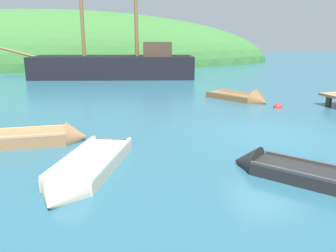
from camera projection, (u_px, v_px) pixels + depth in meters
name	position (u px, v px, depth m)	size (l,w,h in m)	color
ground_plane	(267.00, 134.00, 11.64)	(120.00, 120.00, 0.00)	#285B70
shore_hill	(54.00, 65.00, 40.76)	(55.61, 19.73, 12.66)	#387033
sailing_ship	(116.00, 70.00, 27.48)	(15.50, 6.64, 11.63)	black
rowboat_outer_left	(42.00, 139.00, 10.59)	(3.11, 1.13, 1.03)	#9E7047
rowboat_far	(286.00, 172.00, 8.12)	(2.68, 3.06, 0.96)	black
rowboat_outer_right	(243.00, 99.00, 17.69)	(2.63, 3.62, 1.15)	brown
rowboat_portside	(82.00, 175.00, 7.96)	(2.64, 4.03, 1.13)	beige
buoy_red	(278.00, 108.00, 15.93)	(0.42, 0.42, 0.42)	red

